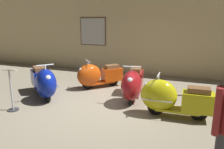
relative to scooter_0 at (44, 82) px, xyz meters
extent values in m
plane|color=gray|center=(1.82, -0.02, -0.48)|extent=(60.00, 60.00, 0.00)
cube|color=#CCB784|center=(1.82, 3.95, 1.17)|extent=(18.00, 0.20, 3.30)
cube|color=brown|center=(-0.18, 3.83, 1.22)|extent=(1.20, 0.03, 1.20)
cube|color=#B2B2AD|center=(-0.18, 3.82, 1.22)|extent=(1.12, 0.01, 1.12)
cylinder|color=black|center=(0.25, -0.22, -0.27)|extent=(0.38, 0.35, 0.43)
cylinder|color=silver|center=(0.25, -0.22, -0.27)|extent=(0.21, 0.21, 0.19)
cylinder|color=black|center=(-0.51, 0.46, -0.27)|extent=(0.38, 0.35, 0.43)
cylinder|color=silver|center=(-0.51, 0.46, -0.27)|extent=(0.21, 0.21, 0.19)
cube|color=navy|center=(-0.13, 0.12, -0.29)|extent=(1.02, 0.97, 0.05)
ellipsoid|color=navy|center=(0.21, -0.19, 0.04)|extent=(1.04, 1.02, 0.82)
cube|color=navy|center=(-0.48, 0.43, -0.03)|extent=(0.83, 0.81, 0.47)
cube|color=brown|center=(-0.48, 0.43, 0.27)|extent=(0.58, 0.57, 0.13)
sphere|color=silver|center=(0.43, -0.39, 0.26)|extent=(0.16, 0.16, 0.16)
cylinder|color=silver|center=(0.23, -0.21, 0.41)|extent=(0.05, 0.05, 0.30)
cylinder|color=silver|center=(0.23, -0.21, 0.56)|extent=(0.34, 0.37, 0.03)
cube|color=silver|center=(0.39, 0.02, -0.02)|extent=(0.55, 0.49, 0.03)
cylinder|color=black|center=(0.82, 1.19, -0.29)|extent=(0.32, 0.33, 0.39)
cylinder|color=silver|center=(0.82, 1.19, -0.29)|extent=(0.19, 0.19, 0.17)
cylinder|color=black|center=(1.46, 1.85, -0.29)|extent=(0.32, 0.33, 0.39)
cylinder|color=silver|center=(1.46, 1.85, -0.29)|extent=(0.19, 0.19, 0.17)
cube|color=#C6470F|center=(1.14, 1.52, -0.31)|extent=(0.89, 0.90, 0.05)
ellipsoid|color=#C6470F|center=(0.86, 1.22, -0.02)|extent=(0.92, 0.93, 0.73)
cube|color=#C6470F|center=(1.43, 1.82, -0.08)|extent=(0.73, 0.74, 0.42)
cube|color=brown|center=(1.43, 1.82, 0.19)|extent=(0.52, 0.52, 0.12)
sphere|color=silver|center=(0.67, 1.03, 0.19)|extent=(0.14, 0.14, 0.14)
cylinder|color=silver|center=(0.84, 1.20, 0.32)|extent=(0.04, 0.04, 0.27)
cylinder|color=silver|center=(0.84, 1.20, 0.46)|extent=(0.33, 0.32, 0.03)
cylinder|color=black|center=(2.51, 0.37, -0.27)|extent=(0.14, 0.44, 0.43)
cylinder|color=silver|center=(2.51, 0.37, -0.27)|extent=(0.13, 0.21, 0.19)
cylinder|color=black|center=(2.38, 1.38, -0.27)|extent=(0.14, 0.44, 0.43)
cylinder|color=silver|center=(2.38, 1.38, -0.27)|extent=(0.13, 0.21, 0.19)
cube|color=maroon|center=(2.45, 0.87, -0.29)|extent=(0.52, 1.06, 0.05)
ellipsoid|color=maroon|center=(2.51, 0.42, 0.04)|extent=(0.67, 0.97, 0.82)
cube|color=maroon|center=(2.38, 1.34, -0.03)|extent=(0.52, 0.78, 0.47)
cube|color=brown|center=(2.38, 1.34, 0.27)|extent=(0.37, 0.55, 0.13)
sphere|color=silver|center=(2.55, 0.12, 0.26)|extent=(0.16, 0.16, 0.16)
cylinder|color=silver|center=(2.51, 0.39, 0.41)|extent=(0.05, 0.05, 0.30)
cylinder|color=silver|center=(2.51, 0.39, 0.56)|extent=(0.47, 0.10, 0.03)
cylinder|color=black|center=(3.25, -0.04, -0.28)|extent=(0.41, 0.09, 0.41)
cylinder|color=silver|center=(3.25, -0.04, -0.28)|extent=(0.19, 0.10, 0.18)
cylinder|color=black|center=(4.23, -0.02, -0.28)|extent=(0.41, 0.09, 0.41)
cylinder|color=silver|center=(4.23, -0.02, -0.28)|extent=(0.19, 0.10, 0.18)
cube|color=gold|center=(3.74, -0.03, -0.30)|extent=(0.99, 0.40, 0.05)
ellipsoid|color=gold|center=(3.31, -0.04, 0.01)|extent=(0.88, 0.56, 0.78)
cube|color=gold|center=(4.19, -0.02, -0.05)|extent=(0.71, 0.43, 0.45)
cube|color=brown|center=(4.19, -0.02, 0.23)|extent=(0.50, 0.30, 0.12)
sphere|color=silver|center=(3.02, -0.05, 0.23)|extent=(0.15, 0.15, 0.15)
cylinder|color=silver|center=(3.28, -0.04, 0.37)|extent=(0.05, 0.05, 0.29)
cylinder|color=silver|center=(3.28, -0.04, 0.52)|extent=(0.05, 0.45, 0.03)
cube|color=silver|center=(3.31, -0.30, -0.04)|extent=(0.69, 0.03, 0.02)
cylinder|color=#144728|center=(4.98, 1.99, -0.39)|extent=(0.28, 0.28, 0.18)
cylinder|color=maroon|center=(4.35, -2.31, 0.67)|extent=(0.09, 0.09, 0.63)
cylinder|color=#333338|center=(-0.21, -1.05, -0.47)|extent=(0.28, 0.28, 0.02)
cylinder|color=#A5A5AD|center=(-0.21, -1.05, 0.05)|extent=(0.04, 0.04, 1.01)
cube|color=silver|center=(-0.21, -1.05, 0.57)|extent=(0.38, 0.32, 0.12)
camera|label=1|loc=(4.01, -5.24, 1.84)|focal=36.33mm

